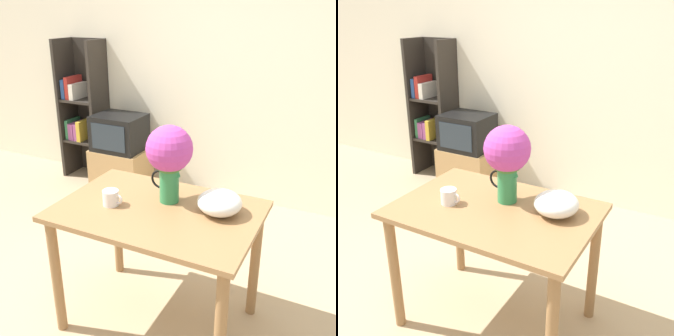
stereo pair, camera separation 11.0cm
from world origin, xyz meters
TOP-DOWN VIEW (x-y plane):
  - ground_plane at (0.00, 0.00)m, footprint 12.00×12.00m
  - wall_back at (0.00, 2.08)m, footprint 8.00×0.05m
  - table at (0.21, 0.17)m, footprint 1.11×0.76m
  - flower_vase at (0.23, 0.29)m, footprint 0.26×0.26m
  - coffee_mug at (-0.04, 0.10)m, footprint 0.12×0.09m
  - white_bowl at (0.53, 0.27)m, footprint 0.24×0.24m
  - tv_stand at (-1.03, 1.70)m, footprint 0.56×0.43m
  - tv_set at (-1.03, 1.69)m, footprint 0.49×0.42m
  - bookshelf at (-1.64, 1.91)m, footprint 0.48×0.34m

SIDE VIEW (x-z plane):
  - ground_plane at x=0.00m, z-range 0.00..0.00m
  - tv_stand at x=-1.03m, z-range 0.00..0.47m
  - tv_set at x=-1.03m, z-range 0.47..0.83m
  - table at x=0.21m, z-range 0.26..1.04m
  - bookshelf at x=-1.64m, z-range -0.02..1.51m
  - coffee_mug at x=-0.04m, z-range 0.78..0.87m
  - white_bowl at x=0.53m, z-range 0.78..0.91m
  - flower_vase at x=0.23m, z-range 0.84..1.29m
  - wall_back at x=0.00m, z-range 0.00..2.60m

